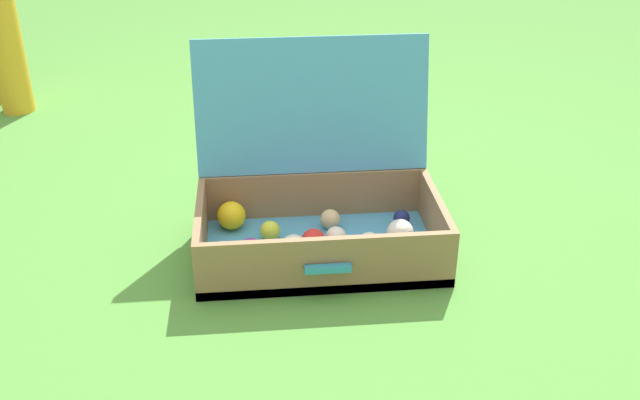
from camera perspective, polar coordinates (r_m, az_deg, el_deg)
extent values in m
plane|color=#4C8C38|center=(1.92, 0.16, -4.16)|extent=(16.00, 16.00, 0.00)
cube|color=#4799C6|center=(1.91, 0.00, -3.95)|extent=(0.62, 0.36, 0.03)
cube|color=olive|center=(1.87, -9.26, -2.71)|extent=(0.02, 0.36, 0.15)
cube|color=olive|center=(1.92, 9.02, -1.83)|extent=(0.02, 0.36, 0.15)
cube|color=olive|center=(1.73, 0.55, -5.17)|extent=(0.59, 0.02, 0.15)
cube|color=olive|center=(2.02, -0.47, 0.17)|extent=(0.59, 0.02, 0.15)
cube|color=#4799C6|center=(1.96, -0.62, 7.36)|extent=(0.62, 0.10, 0.36)
cube|color=teal|center=(1.71, 0.62, -5.38)|extent=(0.11, 0.02, 0.02)
sphere|color=red|center=(1.86, -0.51, -3.20)|extent=(0.06, 0.06, 0.06)
sphere|color=#CCDB38|center=(1.92, -3.92, -2.41)|extent=(0.05, 0.05, 0.05)
sphere|color=#D1B784|center=(1.97, 0.80, -1.51)|extent=(0.05, 0.05, 0.05)
sphere|color=white|center=(1.89, 1.25, -2.90)|extent=(0.05, 0.05, 0.05)
sphere|color=red|center=(1.81, 2.83, -4.43)|extent=(0.06, 0.06, 0.06)
sphere|color=white|center=(1.87, 3.87, -3.31)|extent=(0.05, 0.05, 0.05)
sphere|color=white|center=(1.82, -2.05, -3.84)|extent=(0.07, 0.07, 0.07)
sphere|color=navy|center=(1.99, 6.38, -1.42)|extent=(0.05, 0.05, 0.05)
sphere|color=yellow|center=(1.98, -6.93, -1.21)|extent=(0.08, 0.08, 0.08)
sphere|color=white|center=(1.90, 6.27, -2.54)|extent=(0.07, 0.07, 0.07)
sphere|color=purple|center=(1.84, -5.41, -3.89)|extent=(0.06, 0.06, 0.06)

